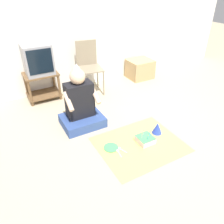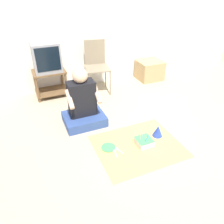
# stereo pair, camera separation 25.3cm
# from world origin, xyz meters

# --- Properties ---
(ground_plane) EXTENTS (16.00, 16.00, 0.00)m
(ground_plane) POSITION_xyz_m (0.00, 0.00, 0.00)
(ground_plane) COLOR tan
(wall_back) EXTENTS (6.40, 0.06, 2.55)m
(wall_back) POSITION_xyz_m (0.00, 2.26, 1.27)
(wall_back) COLOR white
(wall_back) RESTS_ON ground_plane
(tv_stand) EXTENTS (0.56, 0.41, 0.48)m
(tv_stand) POSITION_xyz_m (-1.17, 2.02, 0.29)
(tv_stand) COLOR brown
(tv_stand) RESTS_ON ground_plane
(tv) EXTENTS (0.45, 0.40, 0.49)m
(tv) POSITION_xyz_m (-1.17, 2.02, 0.73)
(tv) COLOR #99999E
(tv) RESTS_ON tv_stand
(folding_chair) EXTENTS (0.49, 0.49, 0.93)m
(folding_chair) POSITION_xyz_m (-0.32, 1.92, 0.54)
(folding_chair) COLOR gray
(folding_chair) RESTS_ON ground_plane
(cardboard_box_stack) EXTENTS (0.50, 0.44, 0.39)m
(cardboard_box_stack) POSITION_xyz_m (0.89, 1.97, 0.20)
(cardboard_box_stack) COLOR tan
(cardboard_box_stack) RESTS_ON ground_plane
(person_seated) EXTENTS (0.59, 0.48, 0.93)m
(person_seated) POSITION_xyz_m (-0.88, 0.94, 0.31)
(person_seated) COLOR #334C8C
(person_seated) RESTS_ON ground_plane
(party_cloth) EXTENTS (1.10, 0.90, 0.01)m
(party_cloth) POSITION_xyz_m (-0.40, 0.13, 0.00)
(party_cloth) COLOR #EAD666
(party_cloth) RESTS_ON ground_plane
(birthday_cake) EXTENTS (0.21, 0.21, 0.16)m
(birthday_cake) POSITION_xyz_m (-0.32, 0.12, 0.05)
(birthday_cake) COLOR silver
(birthday_cake) RESTS_ON party_cloth
(party_hat_blue) EXTENTS (0.14, 0.14, 0.17)m
(party_hat_blue) POSITION_xyz_m (-0.05, 0.21, 0.09)
(party_hat_blue) COLOR blue
(party_hat_blue) RESTS_ON party_cloth
(paper_plate) EXTENTS (0.19, 0.19, 0.01)m
(paper_plate) POSITION_xyz_m (-0.77, 0.24, 0.01)
(paper_plate) COLOR #4CB266
(paper_plate) RESTS_ON party_cloth
(plastic_spoon_near) EXTENTS (0.07, 0.14, 0.01)m
(plastic_spoon_near) POSITION_xyz_m (-0.68, 0.16, 0.01)
(plastic_spoon_near) COLOR white
(plastic_spoon_near) RESTS_ON party_cloth
(plastic_spoon_far) EXTENTS (0.04, 0.15, 0.01)m
(plastic_spoon_far) POSITION_xyz_m (-0.73, 0.13, 0.01)
(plastic_spoon_far) COLOR white
(plastic_spoon_far) RESTS_ON party_cloth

